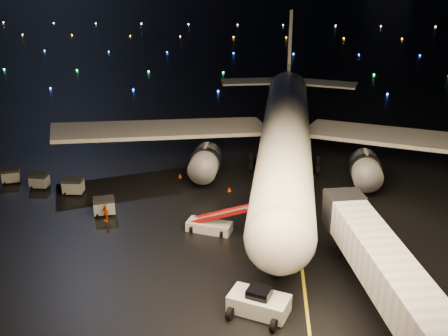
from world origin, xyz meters
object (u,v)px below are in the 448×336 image
at_px(baggage_cart_3, 11,176).
at_px(baggage_cart_1, 39,181).
at_px(baggage_cart_0, 104,206).
at_px(belt_loader, 209,217).
at_px(baggage_cart_2, 73,186).
at_px(airliner, 287,103).
at_px(pushback_tug, 259,301).
at_px(crew_c, 106,213).

bearing_deg(baggage_cart_3, baggage_cart_1, -37.97).
distance_m(baggage_cart_0, baggage_cart_1, 11.27).
height_order(belt_loader, baggage_cart_2, belt_loader).
bearing_deg(belt_loader, airliner, 79.95).
relative_size(pushback_tug, baggage_cart_2, 2.10).
bearing_deg(belt_loader, pushback_tug, -54.30).
bearing_deg(crew_c, baggage_cart_1, -178.73).
distance_m(baggage_cart_0, baggage_cart_2, 6.89).
height_order(airliner, baggage_cart_1, airliner).
relative_size(airliner, baggage_cart_3, 28.98).
height_order(airliner, baggage_cart_0, airliner).
bearing_deg(crew_c, belt_loader, 31.81).
distance_m(belt_loader, baggage_cart_1, 22.75).
bearing_deg(airliner, baggage_cart_3, -164.43).
bearing_deg(pushback_tug, baggage_cart_1, 159.25).
bearing_deg(baggage_cart_3, baggage_cart_2, -37.77).
bearing_deg(airliner, baggage_cart_2, -154.70).
bearing_deg(baggage_cart_0, airliner, 20.48).
bearing_deg(crew_c, airliner, 80.11).
relative_size(pushback_tug, crew_c, 2.50).
height_order(pushback_tug, belt_loader, belt_loader).
distance_m(pushback_tug, baggage_cart_2, 29.73).
bearing_deg(airliner, pushback_tug, -92.64).
bearing_deg(belt_loader, crew_c, -173.14).
height_order(airliner, belt_loader, airliner).
xyz_separation_m(airliner, crew_c, (-18.95, -16.35, -7.41)).
bearing_deg(baggage_cart_2, airliner, 22.10).
distance_m(pushback_tug, baggage_cart_0, 22.84).
height_order(belt_loader, baggage_cart_0, belt_loader).
height_order(crew_c, baggage_cart_1, crew_c).
distance_m(crew_c, baggage_cart_3, 16.59).
height_order(pushback_tug, baggage_cart_1, pushback_tug).
height_order(pushback_tug, baggage_cart_0, pushback_tug).
bearing_deg(baggage_cart_0, baggage_cart_1, 129.44).
height_order(belt_loader, crew_c, belt_loader).
bearing_deg(pushback_tug, crew_c, 157.78).
bearing_deg(baggage_cart_2, baggage_cart_1, 162.50).
height_order(crew_c, baggage_cart_0, baggage_cart_0).
bearing_deg(airliner, belt_loader, -111.40).
relative_size(belt_loader, baggage_cart_1, 3.23).
bearing_deg(baggage_cart_0, crew_c, -86.93).
distance_m(crew_c, baggage_cart_0, 1.60).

